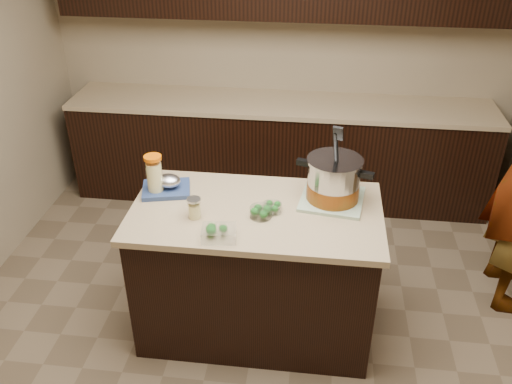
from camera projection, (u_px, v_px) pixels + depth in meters
The scene contains 12 objects.
ground_plane at pixel (256, 324), 3.60m from camera, with size 4.00×4.00×0.00m, color brown.
room_shell at pixel (256, 73), 2.72m from camera, with size 4.04×4.04×2.72m.
back_cabinets at pixel (281, 96), 4.60m from camera, with size 3.60×0.63×2.33m.
island at pixel (256, 270), 3.36m from camera, with size 1.46×0.81×0.90m.
dish_towel at pixel (332, 199), 3.22m from camera, with size 0.36×0.36×0.02m, color #639466.
stock_pot at pixel (333, 182), 3.16m from camera, with size 0.45×0.41×0.46m.
lemonade_pitcher at pixel (155, 177), 3.23m from camera, with size 0.13×0.13×0.25m.
mason_jar at pixel (194, 209), 3.04m from camera, with size 0.09×0.09×0.13m.
broccoli_tub_left at pixel (272, 208), 3.11m from camera, with size 0.14×0.14×0.05m.
broccoli_tub_right at pixel (261, 212), 3.06m from camera, with size 0.15×0.15×0.06m.
broccoli_tub_rect at pixel (219, 234), 2.88m from camera, with size 0.20×0.15×0.07m.
blue_tray at pixel (167, 186), 3.29m from camera, with size 0.33×0.29×0.11m.
Camera 1 is at (0.32, -2.62, 2.60)m, focal length 38.00 mm.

